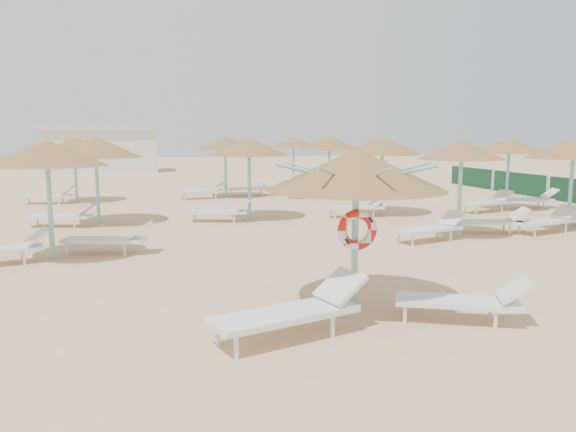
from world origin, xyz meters
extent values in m
plane|color=tan|center=(0.00, 0.00, 0.00)|extent=(120.00, 120.00, 0.00)
cylinder|color=#74CABB|center=(0.42, -0.31, 1.07)|extent=(0.11, 0.11, 2.15)
cone|color=olive|center=(0.42, -0.31, 2.24)|extent=(2.86, 2.86, 0.64)
cylinder|color=#74CABB|center=(0.42, -0.31, 2.00)|extent=(0.20, 0.20, 0.12)
cylinder|color=#74CABB|center=(1.08, -0.31, 2.19)|extent=(1.29, 0.04, 0.33)
cylinder|color=#74CABB|center=(0.89, 0.15, 2.19)|extent=(0.95, 0.95, 0.33)
cylinder|color=#74CABB|center=(0.42, 0.34, 2.19)|extent=(0.04, 1.29, 0.33)
cylinder|color=#74CABB|center=(-0.04, 0.15, 2.19)|extent=(0.95, 0.95, 0.33)
cylinder|color=#74CABB|center=(-0.23, -0.31, 2.19)|extent=(1.29, 0.04, 0.33)
cylinder|color=#74CABB|center=(-0.04, -0.78, 2.19)|extent=(0.95, 0.95, 0.33)
cylinder|color=#74CABB|center=(0.42, -0.97, 2.19)|extent=(0.04, 1.29, 0.33)
cylinder|color=#74CABB|center=(0.89, -0.78, 2.19)|extent=(0.95, 0.95, 0.33)
torus|color=red|center=(0.42, -0.41, 1.30)|extent=(0.66, 0.15, 0.66)
cylinder|color=white|center=(-1.77, -1.97, 0.15)|extent=(0.07, 0.07, 0.31)
cylinder|color=white|center=(-1.93, -1.45, 0.15)|extent=(0.07, 0.07, 0.31)
cylinder|color=white|center=(-0.35, -1.52, 0.15)|extent=(0.07, 0.07, 0.31)
cylinder|color=white|center=(-0.51, -1.00, 0.15)|extent=(0.07, 0.07, 0.31)
cube|color=white|center=(-1.01, -1.45, 0.35)|extent=(2.20, 1.28, 0.09)
cube|color=white|center=(-0.12, -1.16, 0.62)|extent=(0.71, 0.79, 0.40)
cylinder|color=white|center=(0.88, -1.25, 0.13)|extent=(0.06, 0.06, 0.27)
cylinder|color=white|center=(1.08, -0.81, 0.13)|extent=(0.06, 0.06, 0.27)
cylinder|color=white|center=(2.05, -1.78, 0.13)|extent=(0.06, 0.06, 0.27)
cylinder|color=white|center=(2.25, -1.35, 0.13)|extent=(0.06, 0.06, 0.27)
cube|color=white|center=(1.67, -1.35, 0.30)|extent=(1.89, 1.29, 0.08)
cube|color=white|center=(2.41, -1.69, 0.53)|extent=(0.66, 0.71, 0.35)
cylinder|color=#74CABB|center=(-4.91, 4.73, 1.15)|extent=(0.11, 0.11, 2.30)
cone|color=olive|center=(-4.91, 4.73, 2.39)|extent=(2.59, 2.59, 0.58)
cylinder|color=#74CABB|center=(-4.91, 4.73, 2.15)|extent=(0.20, 0.20, 0.12)
cylinder|color=white|center=(-5.41, 4.23, 0.14)|extent=(0.06, 0.06, 0.28)
cylinder|color=white|center=(-5.54, 4.71, 0.14)|extent=(0.06, 0.06, 0.28)
cube|color=white|center=(-5.19, 4.55, 0.56)|extent=(0.63, 0.71, 0.36)
cylinder|color=white|center=(-4.64, 5.00, 0.14)|extent=(0.06, 0.06, 0.28)
cylinder|color=white|center=(-4.51, 5.48, 0.14)|extent=(0.06, 0.06, 0.28)
cylinder|color=white|center=(-3.34, 4.64, 0.14)|extent=(0.06, 0.06, 0.28)
cylinder|color=white|center=(-3.21, 5.12, 0.14)|extent=(0.06, 0.06, 0.28)
cube|color=white|center=(-3.81, 5.03, 0.32)|extent=(2.00, 1.10, 0.08)
cube|color=white|center=(-2.99, 4.80, 0.56)|extent=(0.63, 0.71, 0.36)
cylinder|color=#74CABB|center=(-4.30, 9.74, 1.15)|extent=(0.11, 0.11, 2.30)
cone|color=olive|center=(-4.30, 9.74, 2.40)|extent=(2.86, 2.86, 0.64)
cylinder|color=#74CABB|center=(-4.30, 9.74, 2.15)|extent=(0.20, 0.20, 0.12)
cylinder|color=white|center=(-6.24, 9.31, 0.14)|extent=(0.06, 0.06, 0.28)
cylinder|color=white|center=(-6.10, 9.79, 0.14)|extent=(0.06, 0.06, 0.28)
cylinder|color=white|center=(-4.94, 8.95, 0.14)|extent=(0.06, 0.06, 0.28)
cylinder|color=white|center=(-4.80, 9.43, 0.14)|extent=(0.06, 0.06, 0.28)
cube|color=white|center=(-5.40, 9.34, 0.32)|extent=(2.00, 1.11, 0.08)
cube|color=white|center=(-4.58, 9.11, 0.56)|extent=(0.63, 0.71, 0.36)
cylinder|color=#74CABB|center=(-5.64, 15.94, 1.15)|extent=(0.11, 0.11, 2.30)
cone|color=olive|center=(-5.64, 15.94, 2.38)|extent=(2.42, 2.42, 0.55)
cylinder|color=#74CABB|center=(-5.64, 15.94, 2.15)|extent=(0.20, 0.20, 0.12)
cylinder|color=white|center=(-7.57, 15.43, 0.14)|extent=(0.06, 0.06, 0.28)
cylinder|color=white|center=(-7.48, 15.93, 0.14)|extent=(0.06, 0.06, 0.28)
cylinder|color=white|center=(-6.24, 15.20, 0.14)|extent=(0.06, 0.06, 0.28)
cylinder|color=white|center=(-6.15, 15.69, 0.14)|extent=(0.06, 0.06, 0.28)
cube|color=white|center=(-6.74, 15.54, 0.32)|extent=(1.98, 0.94, 0.08)
cube|color=white|center=(-5.90, 15.39, 0.56)|extent=(0.58, 0.68, 0.36)
cylinder|color=#74CABB|center=(0.49, 9.59, 1.15)|extent=(0.11, 0.11, 2.30)
cone|color=olive|center=(0.49, 9.59, 2.39)|extent=(2.62, 2.62, 0.59)
cylinder|color=#74CABB|center=(0.49, 9.59, 2.15)|extent=(0.20, 0.20, 0.12)
cylinder|color=white|center=(-1.45, 9.18, 0.14)|extent=(0.06, 0.06, 0.28)
cylinder|color=white|center=(-1.31, 9.66, 0.14)|extent=(0.06, 0.06, 0.28)
cylinder|color=white|center=(-0.15, 8.80, 0.14)|extent=(0.06, 0.06, 0.28)
cylinder|color=white|center=(-0.01, 9.28, 0.14)|extent=(0.06, 0.06, 0.28)
cube|color=white|center=(-0.61, 9.19, 0.32)|extent=(2.00, 1.13, 0.08)
cube|color=white|center=(0.20, 8.95, 0.56)|extent=(0.63, 0.71, 0.36)
cylinder|color=#74CABB|center=(0.61, 16.18, 1.15)|extent=(0.11, 0.11, 2.30)
cone|color=olive|center=(0.61, 16.18, 2.39)|extent=(2.67, 2.67, 0.60)
cylinder|color=#74CABB|center=(0.61, 16.18, 2.15)|extent=(0.20, 0.20, 0.12)
cylinder|color=white|center=(-1.26, 15.44, 0.14)|extent=(0.06, 0.06, 0.28)
cylinder|color=white|center=(-1.32, 15.93, 0.14)|extent=(0.06, 0.06, 0.28)
cylinder|color=white|center=(0.08, 15.60, 0.14)|extent=(0.06, 0.06, 0.28)
cylinder|color=white|center=(0.02, 16.09, 0.14)|extent=(0.06, 0.06, 0.28)
cube|color=white|center=(-0.49, 15.78, 0.32)|extent=(1.96, 0.84, 0.08)
cube|color=white|center=(0.35, 15.88, 0.56)|extent=(0.55, 0.65, 0.36)
cylinder|color=white|center=(0.88, 16.33, 0.14)|extent=(0.06, 0.06, 0.28)
cylinder|color=white|center=(0.94, 16.82, 0.14)|extent=(0.06, 0.06, 0.28)
cylinder|color=white|center=(2.22, 16.17, 0.14)|extent=(0.06, 0.06, 0.28)
cylinder|color=white|center=(2.28, 16.66, 0.14)|extent=(0.06, 0.06, 0.28)
cube|color=white|center=(1.71, 16.48, 0.32)|extent=(1.96, 0.84, 0.08)
cube|color=white|center=(2.55, 16.38, 0.56)|extent=(0.55, 0.65, 0.36)
cylinder|color=#74CABB|center=(5.44, 4.92, 1.15)|extent=(0.11, 0.11, 2.30)
cone|color=olive|center=(5.44, 4.92, 2.38)|extent=(2.32, 2.32, 0.52)
cylinder|color=#74CABB|center=(5.44, 4.92, 2.15)|extent=(0.20, 0.20, 0.12)
cylinder|color=white|center=(3.64, 4.05, 0.14)|extent=(0.06, 0.06, 0.28)
cylinder|color=white|center=(3.50, 4.52, 0.14)|extent=(0.06, 0.06, 0.28)
cylinder|color=white|center=(4.94, 4.43, 0.14)|extent=(0.06, 0.06, 0.28)
cylinder|color=white|center=(4.79, 4.91, 0.14)|extent=(0.06, 0.06, 0.28)
cube|color=white|center=(4.34, 4.52, 0.32)|extent=(2.00, 1.14, 0.08)
cube|color=white|center=(5.15, 4.76, 0.56)|extent=(0.64, 0.71, 0.36)
cylinder|color=white|center=(5.70, 5.21, 0.14)|extent=(0.06, 0.06, 0.28)
cylinder|color=white|center=(5.84, 5.69, 0.14)|extent=(0.06, 0.06, 0.28)
cylinder|color=white|center=(6.99, 4.82, 0.14)|extent=(0.06, 0.06, 0.28)
cylinder|color=white|center=(7.14, 5.30, 0.14)|extent=(0.06, 0.06, 0.28)
cube|color=white|center=(6.54, 5.22, 0.32)|extent=(2.00, 1.14, 0.08)
cube|color=white|center=(7.35, 4.97, 0.56)|extent=(0.64, 0.71, 0.36)
cylinder|color=#74CABB|center=(5.13, 9.47, 1.15)|extent=(0.11, 0.11, 2.30)
cone|color=olive|center=(5.13, 9.47, 2.39)|extent=(2.74, 2.74, 0.62)
cylinder|color=#74CABB|center=(5.13, 9.47, 2.15)|extent=(0.20, 0.20, 0.12)
cylinder|color=white|center=(3.22, 8.84, 0.14)|extent=(0.06, 0.06, 0.28)
cylinder|color=white|center=(3.24, 9.34, 0.14)|extent=(0.06, 0.06, 0.28)
cylinder|color=white|center=(4.57, 8.80, 0.14)|extent=(0.06, 0.06, 0.28)
cylinder|color=white|center=(4.59, 9.30, 0.14)|extent=(0.06, 0.06, 0.28)
cube|color=white|center=(4.03, 9.07, 0.32)|extent=(1.92, 0.68, 0.08)
cube|color=white|center=(4.88, 9.04, 0.56)|extent=(0.50, 0.61, 0.36)
cylinder|color=#74CABB|center=(5.17, 15.42, 1.15)|extent=(0.11, 0.11, 2.30)
cone|color=olive|center=(5.17, 15.42, 2.40)|extent=(2.84, 2.84, 0.64)
cylinder|color=#74CABB|center=(5.17, 15.42, 2.15)|extent=(0.20, 0.20, 0.12)
cylinder|color=white|center=(3.33, 14.62, 0.14)|extent=(0.06, 0.06, 0.28)
cylinder|color=white|center=(3.24, 15.12, 0.14)|extent=(0.06, 0.06, 0.28)
cylinder|color=white|center=(4.66, 14.87, 0.14)|extent=(0.06, 0.06, 0.28)
cylinder|color=white|center=(4.57, 15.37, 0.14)|extent=(0.06, 0.06, 0.28)
cube|color=white|center=(4.07, 15.02, 0.32)|extent=(1.98, 0.96, 0.08)
cube|color=white|center=(4.91, 15.18, 0.56)|extent=(0.59, 0.68, 0.36)
cylinder|color=white|center=(5.44, 15.62, 0.14)|extent=(0.06, 0.06, 0.28)
cylinder|color=white|center=(5.53, 16.11, 0.14)|extent=(0.06, 0.06, 0.28)
cylinder|color=white|center=(6.77, 15.37, 0.14)|extent=(0.06, 0.06, 0.28)
cylinder|color=white|center=(6.86, 15.86, 0.14)|extent=(0.06, 0.06, 0.28)
cube|color=white|center=(6.27, 15.72, 0.32)|extent=(1.98, 0.96, 0.08)
cube|color=white|center=(7.11, 15.56, 0.56)|extent=(0.59, 0.68, 0.36)
cylinder|color=#74CABB|center=(9.29, 5.26, 1.15)|extent=(0.11, 0.11, 2.30)
cone|color=olive|center=(9.29, 5.26, 2.39)|extent=(2.72, 2.72, 0.61)
cylinder|color=#74CABB|center=(9.29, 5.26, 2.15)|extent=(0.20, 0.20, 0.12)
cylinder|color=white|center=(7.48, 4.41, 0.14)|extent=(0.06, 0.06, 0.28)
cylinder|color=white|center=(7.35, 4.89, 0.14)|extent=(0.06, 0.06, 0.28)
cylinder|color=white|center=(8.78, 4.76, 0.14)|extent=(0.06, 0.06, 0.28)
cylinder|color=white|center=(8.65, 5.25, 0.14)|extent=(0.06, 0.06, 0.28)
cube|color=white|center=(8.19, 4.86, 0.32)|extent=(2.00, 1.10, 0.08)
cube|color=white|center=(9.01, 5.08, 0.56)|extent=(0.63, 0.71, 0.36)
cylinder|color=white|center=(9.55, 5.53, 0.14)|extent=(0.06, 0.06, 0.28)
cylinder|color=white|center=(9.68, 6.01, 0.14)|extent=(0.06, 0.06, 0.28)
cylinder|color=#74CABB|center=(10.13, 9.45, 1.15)|extent=(0.11, 0.11, 2.30)
cone|color=olive|center=(10.13, 9.45, 2.39)|extent=(2.57, 2.57, 0.58)
cylinder|color=#74CABB|center=(10.13, 9.45, 2.15)|extent=(0.20, 0.20, 0.12)
cylinder|color=white|center=(8.33, 8.58, 0.14)|extent=(0.06, 0.06, 0.28)
cylinder|color=white|center=(8.19, 9.06, 0.14)|extent=(0.06, 0.06, 0.28)
cylinder|color=white|center=(9.63, 8.96, 0.14)|extent=(0.06, 0.06, 0.28)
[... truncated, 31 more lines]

